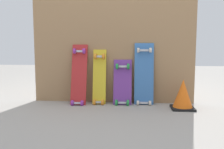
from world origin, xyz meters
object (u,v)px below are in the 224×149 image
skateboard_blue (144,77)px  traffic_cone (183,95)px  skateboard_purple (122,85)px  skateboard_yellow (99,79)px  skateboard_red (79,77)px

skateboard_blue → traffic_cone: 0.51m
skateboard_purple → traffic_cone: 0.72m
skateboard_yellow → skateboard_blue: (0.55, 0.02, 0.04)m
skateboard_red → skateboard_blue: (0.79, 0.05, 0.01)m
skateboard_red → traffic_cone: size_ratio=2.36×
skateboard_yellow → skateboard_purple: (0.29, -0.01, -0.06)m
skateboard_yellow → skateboard_purple: bearing=-1.1°
skateboard_blue → traffic_cone: (0.43, -0.21, -0.17)m
skateboard_purple → traffic_cone: skateboard_purple is taller
skateboard_purple → skateboard_blue: (0.26, 0.02, 0.10)m
skateboard_red → skateboard_blue: skateboard_blue is taller
skateboard_yellow → traffic_cone: bearing=-11.2°
skateboard_purple → skateboard_blue: 0.28m
skateboard_purple → traffic_cone: size_ratio=1.80×
skateboard_red → skateboard_yellow: 0.25m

